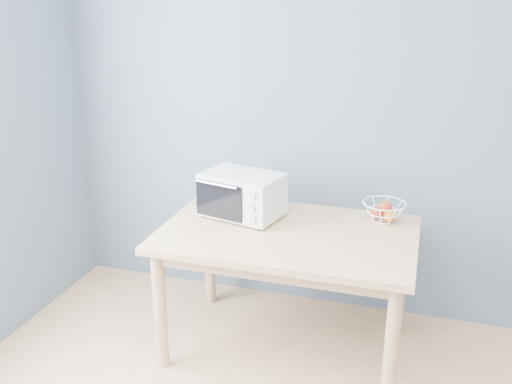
% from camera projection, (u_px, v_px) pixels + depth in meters
% --- Properties ---
extents(room, '(4.01, 4.51, 2.61)m').
position_uv_depth(room, '(266.00, 296.00, 1.39)').
color(room, tan).
rests_on(room, ground).
extents(dining_table, '(1.40, 0.90, 0.75)m').
position_uv_depth(dining_table, '(287.00, 248.00, 3.18)').
color(dining_table, tan).
rests_on(dining_table, ground).
extents(toaster_oven, '(0.51, 0.40, 0.26)m').
position_uv_depth(toaster_oven, '(239.00, 194.00, 3.31)').
color(toaster_oven, silver).
rests_on(toaster_oven, dining_table).
extents(fruit_basket, '(0.27, 0.27, 0.13)m').
position_uv_depth(fruit_basket, '(384.00, 211.00, 3.27)').
color(fruit_basket, white).
rests_on(fruit_basket, dining_table).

